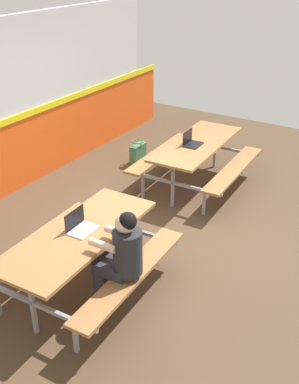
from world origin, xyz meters
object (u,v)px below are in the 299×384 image
(tote_bag_bright, at_px, (138,153))
(laptop_silver, at_px, (80,226))
(picnic_table_right, at_px, (196,152))
(laptop_dark, at_px, (191,142))
(student_nearer, at_px, (121,253))
(picnic_table_left, at_px, (81,246))

(tote_bag_bright, bearing_deg, laptop_silver, -157.29)
(laptop_silver, height_order, tote_bag_bright, laptop_silver)
(laptop_silver, distance_m, tote_bag_bright, 3.46)
(picnic_table_right, xyz_separation_m, laptop_dark, (-0.13, 0.03, 0.21))
(picnic_table_right, bearing_deg, student_nearer, -167.57)
(laptop_silver, height_order, laptop_dark, same)
(tote_bag_bright, bearing_deg, student_nearer, -149.39)
(laptop_silver, xyz_separation_m, laptop_dark, (2.79, 0.10, 0.00))
(laptop_dark, bearing_deg, picnic_table_right, -13.99)
(student_nearer, xyz_separation_m, laptop_silver, (0.09, 0.60, 0.08))
(student_nearer, relative_size, laptop_silver, 3.68)
(picnic_table_right, height_order, student_nearer, student_nearer)
(picnic_table_right, xyz_separation_m, tote_bag_bright, (0.22, 1.25, -0.38))
(picnic_table_left, relative_size, laptop_dark, 6.09)
(laptop_silver, distance_m, laptop_dark, 2.80)
(student_nearer, bearing_deg, tote_bag_bright, 30.61)
(laptop_silver, xyz_separation_m, tote_bag_bright, (3.15, 1.32, -0.59))
(picnic_table_left, xyz_separation_m, laptop_silver, (0.05, 0.04, 0.21))
(picnic_table_left, relative_size, tote_bag_bright, 4.64)
(student_nearer, bearing_deg, laptop_silver, 81.50)
(laptop_silver, relative_size, tote_bag_bright, 0.76)
(laptop_silver, bearing_deg, picnic_table_right, 1.31)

